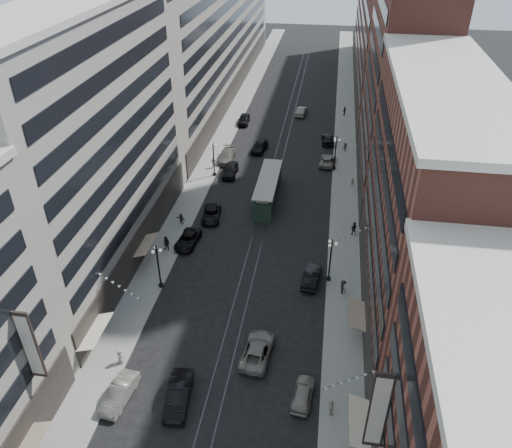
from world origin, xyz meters
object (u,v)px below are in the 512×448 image
Objects in this scene: car_11 at (328,160)px; lamppost_se_mid at (335,152)px; car_1 at (119,393)px; car_12 at (328,139)px; car_extra_1 at (257,350)px; car_4 at (303,393)px; pedestrian_6 at (214,162)px; pedestrian_8 at (352,182)px; lamppost_sw_mid at (214,158)px; car_10 at (311,276)px; car_5 at (179,395)px; car_14 at (301,111)px; lamppost_sw_far at (158,265)px; pedestrian_5 at (181,219)px; car_2 at (188,240)px; car_7 at (211,214)px; car_extra_0 at (230,170)px; lamppost_se_far at (330,259)px; pedestrian_extra_1 at (343,287)px; pedestrian_7 at (354,228)px; pedestrian_4 at (331,408)px; pedestrian_extra_2 at (344,111)px; pedestrian_2 at (166,244)px; car_13 at (260,146)px; pedestrian_9 at (345,147)px; car_8 at (227,156)px; car_9 at (244,119)px; pedestrian_1 at (120,356)px; streetcar at (268,190)px.

lamppost_se_mid is at bearing 127.75° from car_11.
car_1 is 59.41m from car_12.
lamppost_se_mid is 0.97× the size of car_extra_1.
car_4 is 2.39× the size of pedestrian_6.
pedestrian_8 is (4.16, -15.78, 0.20)m from car_12.
lamppost_sw_mid reaches higher than car_1.
car_10 is 0.95× the size of car_11.
car_5 is 69.78m from car_14.
lamppost_se_mid is at bearing 60.10° from lamppost_sw_far.
car_2 is at bearing -45.31° from pedestrian_5.
car_5 is 29.38m from car_7.
car_extra_0 is at bearing 90.31° from car_2.
lamppost_se_far reaches higher than car_1.
pedestrian_7 is at bearing -28.17° from pedestrian_extra_1.
car_12 is (15.93, 57.24, -0.05)m from car_1.
car_12 is at bearing -84.13° from car_10.
pedestrian_4 is at bearing -3.08° from car_5.
pedestrian_extra_2 is (21.18, 43.32, 0.15)m from pedestrian_5.
lamppost_sw_mid is 20.45m from pedestrian_2.
pedestrian_4 is (19.12, -13.75, -2.07)m from lamppost_sw_far.
pedestrian_extra_2 reaches higher than car_7.
lamppost_se_mid is at bearing -14.28° from car_13.
lamppost_sw_mid is 3.52× the size of pedestrian_8.
car_extra_0 reaches higher than car_12.
car_5 is 12.91m from pedestrian_4.
pedestrian_9 reaches higher than car_12.
car_extra_1 is at bearing -74.21° from car_7.
pedestrian_8 is (18.86, 11.83, 0.23)m from car_7.
car_extra_1 is (12.11, -8.24, -2.31)m from lamppost_sw_far.
pedestrian_4 is 8.92m from car_extra_1.
lamppost_se_far is 3.13× the size of pedestrian_6.
pedestrian_8 is (20.40, -6.02, 0.10)m from car_8.
car_9 is at bearing 88.52° from car_8.
pedestrian_1 is 56.20m from car_12.
car_2 is 2.84m from pedestrian_2.
car_14 reaches higher than car_10.
car_14 reaches higher than car_11.
pedestrian_6 is (0.60, 16.89, 0.13)m from pedestrian_5.
car_9 is 21.80m from pedestrian_9.
car_9 is at bearing -93.39° from pedestrian_6.
car_12 is at bearing 44.44° from car_extra_0.
car_extra_0 is (3.69, 14.89, -0.02)m from pedestrian_5.
car_10 is 31.29m from pedestrian_6.
pedestrian_1 is at bearing 32.92° from pedestrian_8.
pedestrian_1 is at bearing -94.78° from car_extra_0.
car_1 is 0.92× the size of car_13.
streetcar reaches higher than car_2.
pedestrian_extra_2 is (-0.08, 54.17, 0.03)m from pedestrian_extra_1.
pedestrian_1 is at bearing 7.11° from pedestrian_extra_2.
pedestrian_2 is 1.12× the size of pedestrian_extra_1.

